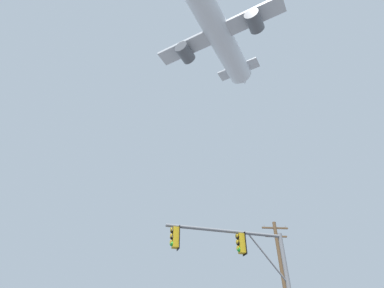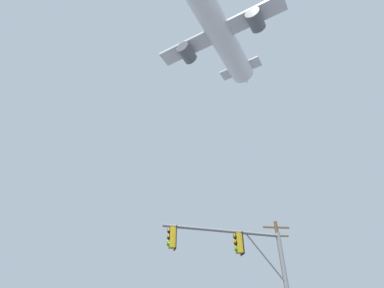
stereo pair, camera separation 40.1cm
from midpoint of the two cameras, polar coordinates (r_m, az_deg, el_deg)
name	(u,v)px [view 1 (the left image)]	position (r m, az deg, el deg)	size (l,w,h in m)	color
signal_pole_near	(247,266)	(14.63, 9.76, -22.19)	(5.82, 1.33, 6.57)	slate
utility_pole	(285,287)	(25.29, 17.01, -24.99)	(2.20, 0.28, 10.61)	brown
airplane	(216,28)	(53.50, 4.40, 21.44)	(20.42, 26.40, 8.02)	white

